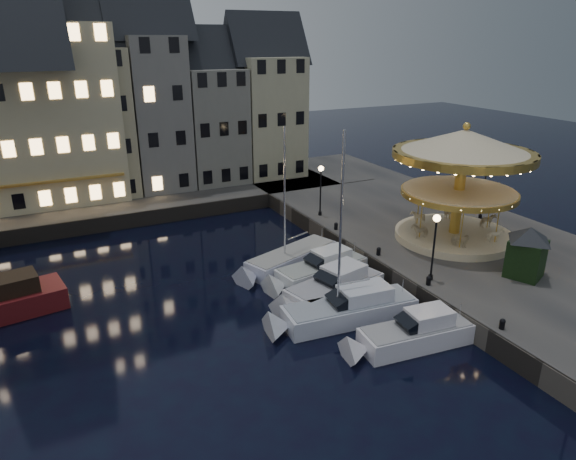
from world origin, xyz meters
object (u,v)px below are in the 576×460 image
motorboat_b (409,336)px  bollard_b (429,280)px  motorboat_c (343,311)px  motorboat_f (286,261)px  bollard_d (336,226)px  bollard_a (502,323)px  bollard_c (379,251)px  streetlamp_b (435,238)px  motorboat_e (317,272)px  streetlamp_c (321,183)px  motorboat_d (330,290)px  streetlamp_d (484,186)px  ticket_kiosk (528,243)px  carousel (462,164)px

motorboat_b → bollard_b: bearing=38.8°
motorboat_c → motorboat_f: 7.87m
bollard_d → bollard_a: bearing=-90.0°
bollard_c → motorboat_c: motorboat_c is taller
streetlamp_b → motorboat_b: size_ratio=0.59×
motorboat_e → streetlamp_c: bearing=59.1°
streetlamp_c → bollard_c: (-0.60, -9.00, -2.41)m
streetlamp_b → bollard_c: streetlamp_b is taller
streetlamp_b → bollard_d: (-0.60, 10.00, -2.41)m
bollard_d → motorboat_d: (-4.94, -7.40, -0.96)m
motorboat_b → motorboat_c: 4.05m
motorboat_c → streetlamp_d: bearing=21.7°
motorboat_f → streetlamp_d: bearing=-3.0°
streetlamp_c → ticket_kiosk: bearing=-70.9°
motorboat_b → motorboat_f: size_ratio=0.64×
motorboat_b → motorboat_d: (-1.02, 6.25, 0.00)m
bollard_a → bollard_c: same height
bollard_c → ticket_kiosk: ticket_kiosk is taller
bollard_a → bollard_b: same height
bollard_c → ticket_kiosk: 9.19m
bollard_a → bollard_c: size_ratio=1.00×
motorboat_d → motorboat_f: (-0.36, 5.29, -0.11)m
bollard_c → motorboat_b: motorboat_b is taller
bollard_b → motorboat_e: 7.27m
bollard_b → bollard_d: size_ratio=1.00×
bollard_c → motorboat_f: bearing=147.4°
streetlamp_b → carousel: (6.07, 4.49, 2.85)m
streetlamp_b → motorboat_e: 7.96m
streetlamp_c → motorboat_e: 10.18m
carousel → bollard_b: bearing=-143.2°
streetlamp_c → motorboat_b: 18.06m
streetlamp_d → bollard_b: 14.27m
bollard_b → motorboat_f: (-5.30, 8.39, -1.07)m
streetlamp_d → bollard_b: size_ratio=7.32×
bollard_b → motorboat_f: 9.99m
streetlamp_c → motorboat_e: (-4.93, -8.24, -3.38)m
streetlamp_b → bollard_d: 10.30m
streetlamp_b → bollard_c: bearing=97.6°
streetlamp_c → bollard_d: 4.29m
streetlamp_c → ticket_kiosk: size_ratio=1.14×
streetlamp_c → streetlamp_d: 13.04m
streetlamp_c → motorboat_f: (-5.90, -5.61, -3.49)m
bollard_c → motorboat_f: 6.39m
streetlamp_c → bollard_b: 14.22m
motorboat_c → ticket_kiosk: 12.16m
streetlamp_c → motorboat_c: bearing=-114.7°
streetlamp_d → streetlamp_b: bearing=-148.2°
motorboat_c → motorboat_e: 5.38m
bollard_b → motorboat_d: 5.91m
bollard_b → motorboat_d: (-4.94, 3.10, -0.96)m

